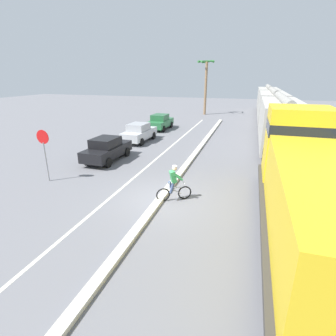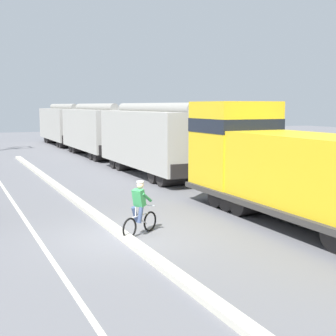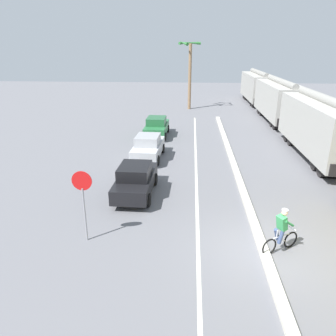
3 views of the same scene
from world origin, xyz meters
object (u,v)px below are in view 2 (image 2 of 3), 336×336
at_px(hopper_car_middle, 95,130).
at_px(hopper_car_trailing, 63,125).
at_px(cyclist, 140,210).
at_px(locomotive, 291,171).
at_px(hopper_car_lead, 152,140).

relative_size(hopper_car_middle, hopper_car_trailing, 1.00).
bearing_deg(cyclist, locomotive, -7.26).
bearing_deg(hopper_car_lead, hopper_car_trailing, 90.00).
bearing_deg(hopper_car_lead, cyclist, -114.95).
relative_size(hopper_car_lead, hopper_car_trailing, 1.00).
height_order(hopper_car_lead, hopper_car_trailing, same).
xyz_separation_m(hopper_car_lead, cyclist, (-5.34, -11.48, -1.26)).
height_order(hopper_car_middle, cyclist, hopper_car_middle).
distance_m(hopper_car_middle, cyclist, 23.72).
xyz_separation_m(locomotive, hopper_car_middle, (0.00, 23.76, 0.28)).
bearing_deg(locomotive, cyclist, 172.74).
relative_size(locomotive, hopper_car_lead, 1.10).
bearing_deg(hopper_car_lead, locomotive, -90.00).
bearing_deg(hopper_car_middle, locomotive, -90.00).
relative_size(locomotive, hopper_car_trailing, 1.10).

